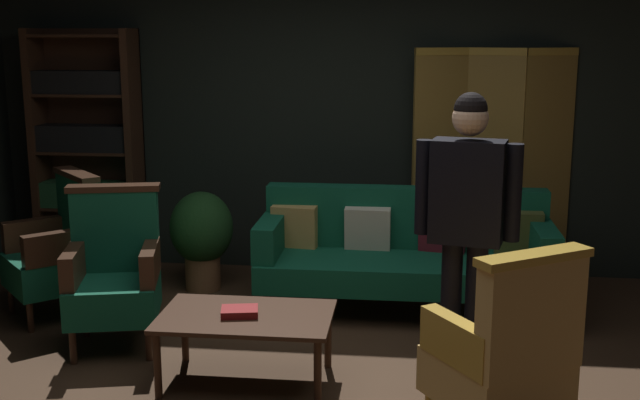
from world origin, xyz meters
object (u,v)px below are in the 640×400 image
armchair_gilt_accent (505,354)px  standing_figure (467,214)px  armchair_wing_left (114,273)px  potted_plant (202,233)px  bookshelf (87,147)px  coffee_table (246,322)px  book_red_leather (240,312)px  velvet_couch (404,249)px  folding_screen (492,162)px  armchair_wing_right (58,249)px

armchair_gilt_accent → standing_figure: 0.89m
armchair_wing_left → standing_figure: standing_figure is taller
standing_figure → potted_plant: size_ratio=2.15×
bookshelf → coffee_table: (1.80, -2.13, -0.69)m
potted_plant → book_red_leather: bearing=-68.2°
velvet_couch → folding_screen: bearing=49.4°
armchair_gilt_accent → book_red_leather: armchair_gilt_accent is taller
bookshelf → standing_figure: 3.65m
book_red_leather → potted_plant: bearing=111.8°
standing_figure → armchair_wing_right: bearing=163.1°
bookshelf → velvet_couch: bearing=-15.3°
bookshelf → potted_plant: size_ratio=2.58×
folding_screen → armchair_gilt_accent: bearing=-93.8°
bookshelf → coffee_table: bookshelf is taller
bookshelf → potted_plant: (1.10, -0.47, -0.61)m
bookshelf → potted_plant: bookshelf is taller
coffee_table → armchair_gilt_accent: size_ratio=0.96×
armchair_gilt_accent → velvet_couch: bearing=104.5°
velvet_couch → potted_plant: bearing=170.4°
bookshelf → book_red_leather: (1.77, -2.15, -0.62)m
armchair_gilt_accent → standing_figure: (-0.16, 0.70, 0.54)m
velvet_couch → book_red_leather: velvet_couch is taller
folding_screen → bookshelf: 3.39m
bookshelf → velvet_couch: bookshelf is taller
velvet_couch → armchair_wing_right: armchair_wing_right is taller
bookshelf → velvet_couch: size_ratio=0.97×
velvet_couch → armchair_wing_right: size_ratio=2.04×
armchair_wing_right → standing_figure: (2.82, -0.86, 0.54)m
bookshelf → coffee_table: bearing=-49.8°
bookshelf → armchair_wing_left: bearing=-63.2°
folding_screen → armchair_wing_right: folding_screen is taller
armchair_gilt_accent → armchair_wing_right: same height
coffee_table → standing_figure: bearing=5.4°
armchair_wing_right → book_red_leather: (1.54, -0.99, -0.05)m
armchair_gilt_accent → armchair_wing_right: size_ratio=1.00×
armchair_wing_right → potted_plant: bearing=38.3°
coffee_table → armchair_gilt_accent: 1.52m
bookshelf → armchair_wing_right: (0.23, -1.16, -0.57)m
bookshelf → folding_screen: bearing=1.2°
folding_screen → book_red_leather: size_ratio=9.02×
bookshelf → armchair_wing_left: size_ratio=1.97×
velvet_couch → armchair_gilt_accent: size_ratio=2.04×
potted_plant → book_red_leather: 1.81m
folding_screen → book_red_leather: bearing=-126.2°
armchair_wing_left → book_red_leather: 1.06m
folding_screen → armchair_wing_right: bearing=-158.8°
bookshelf → armchair_wing_right: bearing=-78.8°
bookshelf → book_red_leather: bearing=-50.5°
folding_screen → velvet_couch: folding_screen is taller
armchair_gilt_accent → armchair_wing_right: 3.36m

